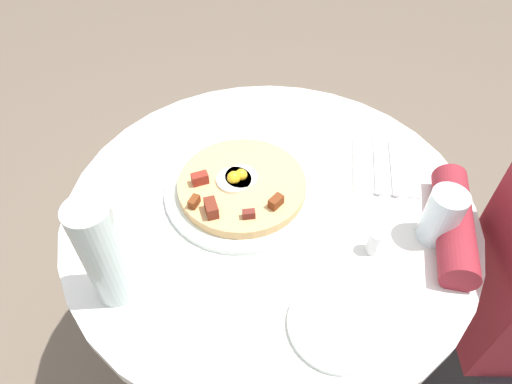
# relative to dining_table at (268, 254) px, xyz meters

# --- Properties ---
(ground_plane) EXTENTS (6.00, 6.00, 0.00)m
(ground_plane) POSITION_rel_dining_table_xyz_m (0.00, 0.00, -0.57)
(ground_plane) COLOR #6B5B4C
(dining_table) EXTENTS (0.85, 0.85, 0.76)m
(dining_table) POSITION_rel_dining_table_xyz_m (0.00, 0.00, 0.00)
(dining_table) COLOR silver
(dining_table) RESTS_ON ground_plane
(pizza_plate) EXTENTS (0.32, 0.32, 0.01)m
(pizza_plate) POSITION_rel_dining_table_xyz_m (-0.06, 0.03, 0.19)
(pizza_plate) COLOR silver
(pizza_plate) RESTS_ON dining_table
(breakfast_pizza) EXTENTS (0.27, 0.27, 0.05)m
(breakfast_pizza) POSITION_rel_dining_table_xyz_m (-0.06, 0.03, 0.20)
(breakfast_pizza) COLOR #DEAB6C
(breakfast_pizza) RESTS_ON pizza_plate
(bread_plate) EXTENTS (0.17, 0.17, 0.01)m
(bread_plate) POSITION_rel_dining_table_xyz_m (0.11, -0.27, 0.19)
(bread_plate) COLOR silver
(bread_plate) RESTS_ON dining_table
(napkin) EXTENTS (0.16, 0.19, 0.00)m
(napkin) POSITION_rel_dining_table_xyz_m (0.26, 0.11, 0.18)
(napkin) COLOR white
(napkin) RESTS_ON dining_table
(fork) EXTENTS (0.03, 0.18, 0.00)m
(fork) POSITION_rel_dining_table_xyz_m (0.27, 0.11, 0.19)
(fork) COLOR silver
(fork) RESTS_ON napkin
(knife) EXTENTS (0.03, 0.18, 0.00)m
(knife) POSITION_rel_dining_table_xyz_m (0.24, 0.12, 0.19)
(knife) COLOR silver
(knife) RESTS_ON napkin
(water_glass) EXTENTS (0.07, 0.07, 0.12)m
(water_glass) POSITION_rel_dining_table_xyz_m (0.32, -0.07, 0.24)
(water_glass) COLOR silver
(water_glass) RESTS_ON dining_table
(water_bottle) EXTENTS (0.07, 0.07, 0.22)m
(water_bottle) POSITION_rel_dining_table_xyz_m (-0.27, -0.20, 0.29)
(water_bottle) COLOR silver
(water_bottle) RESTS_ON dining_table
(salt_shaker) EXTENTS (0.03, 0.03, 0.05)m
(salt_shaker) POSITION_rel_dining_table_xyz_m (0.19, -0.11, 0.21)
(salt_shaker) COLOR white
(salt_shaker) RESTS_ON dining_table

